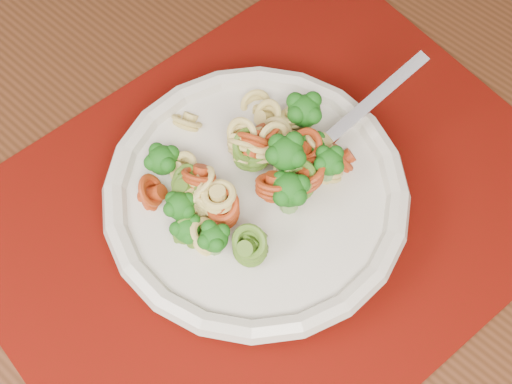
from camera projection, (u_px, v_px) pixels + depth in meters
dining_table at (213, 175)px, 0.73m from camera, size 1.71×1.31×0.72m
placemat at (271, 209)px, 0.62m from camera, size 0.51×0.42×0.00m
pasta_bowl at (256, 198)px, 0.59m from camera, size 0.25×0.25×0.05m
pasta_broccoli_heap at (256, 189)px, 0.57m from camera, size 0.21×0.21×0.06m
fork at (300, 164)px, 0.58m from camera, size 0.18×0.03×0.08m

